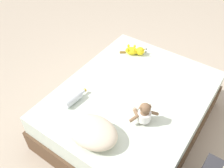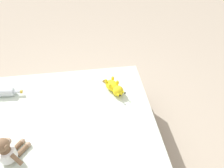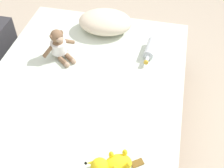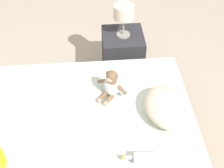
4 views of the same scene
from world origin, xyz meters
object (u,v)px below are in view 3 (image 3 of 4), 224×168
(bed, at_px, (86,107))
(pillow, at_px, (105,22))
(plush_monkey, at_px, (59,46))
(plush_yellow_creature, at_px, (110,165))
(glass_bottle, at_px, (150,49))

(bed, height_order, pillow, pillow)
(bed, relative_size, plush_monkey, 7.07)
(bed, bearing_deg, plush_monkey, 136.52)
(bed, distance_m, pillow, 0.74)
(plush_monkey, distance_m, plush_yellow_creature, 1.02)
(plush_monkey, bearing_deg, pillow, 57.24)
(plush_monkey, distance_m, glass_bottle, 0.70)
(bed, xyz_separation_m, plush_monkey, (-0.26, 0.25, 0.36))
(pillow, xyz_separation_m, glass_bottle, (0.42, -0.21, -0.04))
(plush_yellow_creature, height_order, glass_bottle, plush_yellow_creature)
(bed, height_order, plush_monkey, plush_monkey)
(bed, xyz_separation_m, glass_bottle, (0.41, 0.44, 0.30))
(bed, relative_size, glass_bottle, 6.52)
(bed, xyz_separation_m, pillow, (-0.00, 0.65, 0.34))
(plush_yellow_creature, relative_size, glass_bottle, 1.15)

